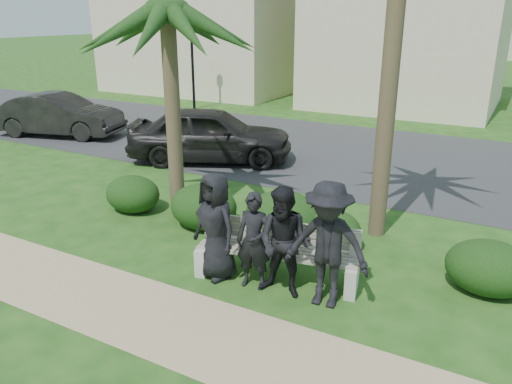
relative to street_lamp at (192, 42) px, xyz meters
The scene contains 20 objects.
ground 15.29m from the street_lamp, 53.13° to the right, with size 160.00×160.00×0.00m, color #1C4914.
footpath 16.74m from the street_lamp, 56.89° to the right, with size 30.00×1.60×0.01m, color tan.
asphalt_street 10.28m from the street_lamp, 23.96° to the right, with size 160.00×8.00×0.01m, color #2D2D30.
stucco_bldg_left 6.75m from the street_lamp, 116.57° to the left, with size 10.40×8.40×7.30m.
stucco_bldg_right 10.03m from the street_lamp, 36.87° to the left, with size 8.40×8.40×7.30m.
street_lamp is the anchor object (origin of this frame).
park_bench 15.92m from the street_lamp, 49.71° to the right, with size 2.73×1.13×0.91m.
man_a 15.56m from the street_lamp, 53.22° to the right, with size 0.87×0.57×1.78m, color black.
man_b 16.01m from the street_lamp, 51.19° to the right, with size 0.57×0.38×1.57m, color black.
man_c 16.32m from the street_lamp, 49.74° to the right, with size 0.85×0.66×1.74m, color black.
man_d 16.69m from the street_lamp, 47.90° to the right, with size 1.24×0.72×1.93m, color black.
hedge_a 12.63m from the street_lamp, 60.77° to the right, with size 1.25×1.03×0.81m, color #16340E.
hedge_b 13.60m from the street_lamp, 53.75° to the right, with size 1.41×1.16×0.92m, color #16340E.
hedge_c 13.24m from the street_lamp, 54.13° to the right, with size 1.11×0.91×0.72m, color #16340E.
hedge_d 14.50m from the street_lamp, 47.82° to the right, with size 1.52×1.26×0.99m, color #16340E.
hedge_e 15.04m from the street_lamp, 44.95° to the right, with size 1.17×0.97×0.76m, color #16340E.
hedge_f 17.20m from the street_lamp, 39.14° to the right, with size 1.31×1.08×0.85m, color #16340E.
palm_left 12.46m from the street_lamp, 56.24° to the right, with size 3.00×3.00×5.06m.
car_a 8.85m from the street_lamp, 51.33° to the right, with size 1.89×4.69×1.60m, color black.
car_b 7.00m from the street_lamp, 99.73° to the right, with size 1.55×4.45×1.47m, color black.
Camera 1 is at (4.33, -6.47, 4.10)m, focal length 35.00 mm.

